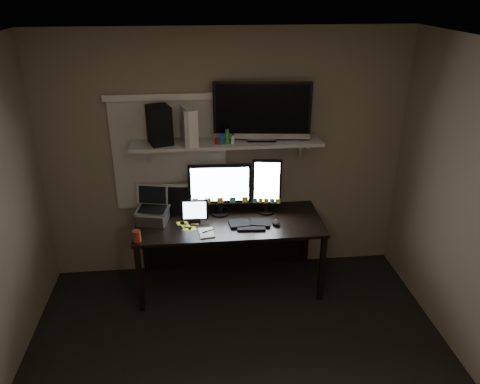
{
  "coord_description": "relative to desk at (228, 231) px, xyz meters",
  "views": [
    {
      "loc": [
        -0.3,
        -2.58,
        2.86
      ],
      "look_at": [
        0.09,
        1.25,
        1.12
      ],
      "focal_mm": 35.0,
      "sensor_mm": 36.0,
      "label": 1
    }
  ],
  "objects": [
    {
      "name": "tv",
      "position": [
        0.33,
        0.08,
        1.2
      ],
      "size": [
        0.92,
        0.27,
        0.54
      ],
      "primitive_type": "cube",
      "rotation": [
        0.0,
        0.0,
        -0.11
      ],
      "color": "black",
      "rests_on": "wall_shelf"
    },
    {
      "name": "back_wall",
      "position": [
        0.0,
        0.25,
        0.7
      ],
      "size": [
        3.6,
        0.0,
        3.6
      ],
      "primitive_type": "plane",
      "rotation": [
        1.57,
        0.0,
        0.0
      ],
      "color": "#7F725B",
      "rests_on": "floor"
    },
    {
      "name": "monitor_portrait",
      "position": [
        0.39,
        0.03,
        0.46
      ],
      "size": [
        0.29,
        0.09,
        0.57
      ],
      "primitive_type": "cube",
      "rotation": [
        0.0,
        0.0,
        -0.14
      ],
      "color": "black",
      "rests_on": "desk"
    },
    {
      "name": "bottles",
      "position": [
        -0.03,
        -0.0,
        0.99
      ],
      "size": [
        0.22,
        0.09,
        0.14
      ],
      "primitive_type": null,
      "rotation": [
        0.0,
        0.0,
        -0.23
      ],
      "color": "#A50F0C",
      "rests_on": "wall_shelf"
    },
    {
      "name": "file_sorter",
      "position": [
        -0.51,
        0.13,
        0.33
      ],
      "size": [
        0.25,
        0.14,
        0.3
      ],
      "primitive_type": "cube",
      "rotation": [
        0.0,
        0.0,
        -0.15
      ],
      "color": "black",
      "rests_on": "desk"
    },
    {
      "name": "notepad",
      "position": [
        -0.23,
        -0.34,
        0.18
      ],
      "size": [
        0.16,
        0.21,
        0.01
      ],
      "primitive_type": "cube",
      "rotation": [
        0.0,
        0.0,
        0.12
      ],
      "color": "beige",
      "rests_on": "desk"
    },
    {
      "name": "cup",
      "position": [
        -0.85,
        -0.42,
        0.23
      ],
      "size": [
        0.09,
        0.09,
        0.11
      ],
      "primitive_type": "cylinder",
      "rotation": [
        0.0,
        0.0,
        0.27
      ],
      "color": "maroon",
      "rests_on": "desk"
    },
    {
      "name": "monitor_landscape",
      "position": [
        -0.07,
        0.05,
        0.45
      ],
      "size": [
        0.62,
        0.09,
        0.54
      ],
      "primitive_type": "cube",
      "rotation": [
        0.0,
        0.0,
        -0.04
      ],
      "color": "black",
      "rests_on": "desk"
    },
    {
      "name": "tablet",
      "position": [
        -0.33,
        -0.09,
        0.29
      ],
      "size": [
        0.27,
        0.12,
        0.23
      ],
      "primitive_type": "cube",
      "rotation": [
        0.0,
        0.0,
        -0.04
      ],
      "color": "black",
      "rests_on": "desk"
    },
    {
      "name": "ceiling",
      "position": [
        0.0,
        -1.55,
        1.95
      ],
      "size": [
        3.6,
        3.6,
        0.0
      ],
      "primitive_type": "plane",
      "rotation": [
        3.14,
        0.0,
        0.0
      ],
      "color": "silver",
      "rests_on": "back_wall"
    },
    {
      "name": "wall_shelf",
      "position": [
        0.0,
        0.08,
        0.91
      ],
      "size": [
        1.8,
        0.35,
        0.03
      ],
      "primitive_type": "cube",
      "color": "#B7B7B2",
      "rests_on": "back_wall"
    },
    {
      "name": "desk",
      "position": [
        0.0,
        0.0,
        0.0
      ],
      "size": [
        1.8,
        0.75,
        0.73
      ],
      "color": "black",
      "rests_on": "floor"
    },
    {
      "name": "keyboard",
      "position": [
        0.19,
        -0.21,
        0.19
      ],
      "size": [
        0.42,
        0.19,
        0.02
      ],
      "primitive_type": "cube",
      "rotation": [
        0.0,
        0.0,
        -0.07
      ],
      "color": "black",
      "rests_on": "desk"
    },
    {
      "name": "game_console",
      "position": [
        -0.34,
        0.05,
        1.1
      ],
      "size": [
        0.16,
        0.3,
        0.34
      ],
      "primitive_type": "cube",
      "rotation": [
        0.0,
        0.0,
        0.26
      ],
      "color": "silver",
      "rests_on": "wall_shelf"
    },
    {
      "name": "window_blinds",
      "position": [
        -0.55,
        0.24,
        0.75
      ],
      "size": [
        1.1,
        0.02,
        1.1
      ],
      "primitive_type": "cube",
      "color": "beige",
      "rests_on": "back_wall"
    },
    {
      "name": "speaker",
      "position": [
        -0.62,
        0.07,
        1.1
      ],
      "size": [
        0.25,
        0.28,
        0.35
      ],
      "primitive_type": "cube",
      "rotation": [
        0.0,
        0.0,
        0.3
      ],
      "color": "black",
      "rests_on": "wall_shelf"
    },
    {
      "name": "laptop",
      "position": [
        -0.73,
        -0.08,
        0.35
      ],
      "size": [
        0.35,
        0.31,
        0.34
      ],
      "primitive_type": "cube",
      "rotation": [
        0.0,
        0.0,
        -0.23
      ],
      "color": "silver",
      "rests_on": "desk"
    },
    {
      "name": "mouse",
      "position": [
        0.44,
        -0.24,
        0.2
      ],
      "size": [
        0.09,
        0.12,
        0.04
      ],
      "primitive_type": "ellipsoid",
      "rotation": [
        0.0,
        0.0,
        0.27
      ],
      "color": "black",
      "rests_on": "desk"
    },
    {
      "name": "sticky_notes",
      "position": [
        -0.44,
        -0.19,
        0.18
      ],
      "size": [
        0.37,
        0.32,
        0.0
      ],
      "primitive_type": null,
      "rotation": [
        0.0,
        0.0,
        0.31
      ],
      "color": "#FBFA44",
      "rests_on": "desk"
    }
  ]
}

